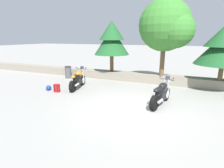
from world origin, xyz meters
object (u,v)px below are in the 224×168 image
(motorcycle_black_centre, at_px, (161,94))
(motorcycle_orange_near_left, at_px, (78,80))
(trash_bin, at_px, (68,72))
(rider_backpack, at_px, (57,88))
(leafy_tree_mid_left, at_px, (167,26))
(pine_tree_far_left, at_px, (112,39))
(rider_helmet, at_px, (49,88))

(motorcycle_black_centre, bearing_deg, motorcycle_orange_near_left, 170.16)
(motorcycle_black_centre, bearing_deg, trash_bin, 157.73)
(rider_backpack, relative_size, leafy_tree_mid_left, 0.10)
(motorcycle_orange_near_left, xyz_separation_m, pine_tree_far_left, (0.89, 2.94, 2.31))
(rider_backpack, xyz_separation_m, trash_bin, (-1.50, 3.09, 0.19))
(rider_helmet, height_order, pine_tree_far_left, pine_tree_far_left)
(pine_tree_far_left, relative_size, trash_bin, 3.97)
(motorcycle_black_centre, bearing_deg, pine_tree_far_left, 136.01)
(motorcycle_black_centre, height_order, rider_backpack, motorcycle_black_centre)
(motorcycle_black_centre, distance_m, rider_helmet, 6.11)
(pine_tree_far_left, xyz_separation_m, trash_bin, (-3.04, -0.93, -2.36))
(trash_bin, bearing_deg, rider_helmet, -74.22)
(motorcycle_orange_near_left, relative_size, leafy_tree_mid_left, 0.45)
(motorcycle_orange_near_left, relative_size, motorcycle_black_centre, 1.00)
(rider_helmet, xyz_separation_m, pine_tree_far_left, (2.19, 3.93, 2.65))
(motorcycle_black_centre, relative_size, rider_helmet, 7.31)
(motorcycle_black_centre, height_order, pine_tree_far_left, pine_tree_far_left)
(motorcycle_orange_near_left, xyz_separation_m, rider_helmet, (-1.30, -0.99, -0.35))
(trash_bin, bearing_deg, rider_backpack, -64.08)
(pine_tree_far_left, bearing_deg, motorcycle_orange_near_left, -106.77)
(rider_backpack, bearing_deg, motorcycle_black_centre, 2.55)
(pine_tree_far_left, xyz_separation_m, leafy_tree_mid_left, (3.56, -0.18, 0.69))
(leafy_tree_mid_left, bearing_deg, pine_tree_far_left, 177.18)
(rider_backpack, height_order, trash_bin, trash_bin)
(rider_backpack, distance_m, leafy_tree_mid_left, 7.16)
(rider_helmet, xyz_separation_m, leafy_tree_mid_left, (5.75, 3.76, 3.35))
(motorcycle_black_centre, bearing_deg, rider_helmet, -178.52)
(motorcycle_orange_near_left, bearing_deg, pine_tree_far_left, 73.23)
(motorcycle_orange_near_left, distance_m, rider_helmet, 1.67)
(motorcycle_orange_near_left, relative_size, trash_bin, 2.39)
(motorcycle_orange_near_left, height_order, rider_helmet, motorcycle_orange_near_left)
(rider_helmet, relative_size, trash_bin, 0.33)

